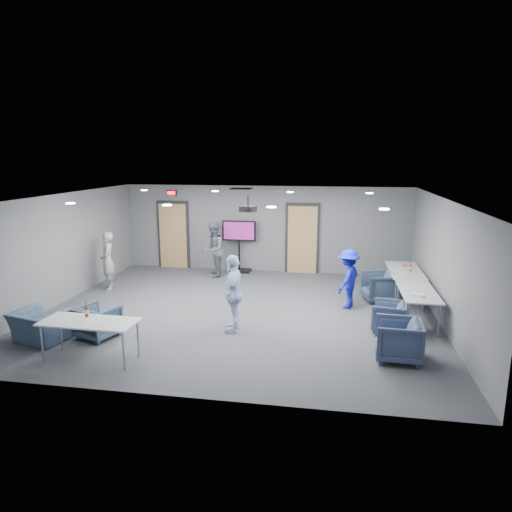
% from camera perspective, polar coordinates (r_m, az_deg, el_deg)
% --- Properties ---
extents(floor, '(9.00, 9.00, 0.00)m').
position_cam_1_polar(floor, '(10.88, -2.14, -6.92)').
color(floor, '#3B3D43').
rests_on(floor, ground).
extents(ceiling, '(9.00, 9.00, 0.00)m').
position_cam_1_polar(ceiling, '(10.31, -2.26, 7.38)').
color(ceiling, white).
rests_on(ceiling, wall_back).
extents(wall_back, '(9.00, 0.02, 2.70)m').
position_cam_1_polar(wall_back, '(14.39, 1.07, 3.39)').
color(wall_back, slate).
rests_on(wall_back, floor).
extents(wall_front, '(9.00, 0.02, 2.70)m').
position_cam_1_polar(wall_front, '(6.79, -9.17, -7.08)').
color(wall_front, slate).
rests_on(wall_front, floor).
extents(wall_left, '(0.02, 8.00, 2.70)m').
position_cam_1_polar(wall_left, '(12.24, -23.29, 0.79)').
color(wall_left, slate).
rests_on(wall_left, floor).
extents(wall_right, '(0.02, 8.00, 2.70)m').
position_cam_1_polar(wall_right, '(10.57, 22.43, -0.84)').
color(wall_right, slate).
rests_on(wall_right, floor).
extents(door_left, '(1.06, 0.17, 2.24)m').
position_cam_1_polar(door_left, '(15.12, -10.28, 2.55)').
color(door_left, black).
rests_on(door_left, wall_back).
extents(door_right, '(1.06, 0.17, 2.24)m').
position_cam_1_polar(door_right, '(14.26, 5.81, 2.10)').
color(door_right, black).
rests_on(door_right, wall_back).
extents(exit_sign, '(0.32, 0.08, 0.16)m').
position_cam_1_polar(exit_sign, '(14.94, -10.52, 7.77)').
color(exit_sign, black).
rests_on(exit_sign, wall_back).
extents(hvac_diffuser, '(0.60, 0.60, 0.03)m').
position_cam_1_polar(hvac_diffuser, '(13.15, -1.88, 8.40)').
color(hvac_diffuser, black).
rests_on(hvac_diffuser, ceiling).
extents(downlights, '(6.18, 3.78, 0.02)m').
position_cam_1_polar(downlights, '(10.31, -2.26, 7.30)').
color(downlights, white).
rests_on(downlights, ceiling).
extents(person_a, '(0.60, 0.69, 1.60)m').
position_cam_1_polar(person_a, '(13.06, -18.06, -0.62)').
color(person_a, gray).
rests_on(person_a, floor).
extents(person_b, '(0.81, 0.94, 1.68)m').
position_cam_1_polar(person_b, '(13.80, -5.37, 0.80)').
color(person_b, slate).
rests_on(person_b, floor).
extents(person_c, '(0.52, 1.00, 1.63)m').
position_cam_1_polar(person_c, '(9.50, -2.83, -4.65)').
color(person_c, '#C6DDFF').
rests_on(person_c, floor).
extents(person_d, '(0.84, 1.06, 1.44)m').
position_cam_1_polar(person_d, '(11.18, 11.44, -2.79)').
color(person_d, '#1A21AA').
rests_on(person_d, floor).
extents(chair_right_a, '(0.97, 0.95, 0.74)m').
position_cam_1_polar(chair_right_a, '(11.97, 15.22, -3.71)').
color(chair_right_a, '#35465D').
rests_on(chair_right_a, floor).
extents(chair_right_b, '(0.80, 0.78, 0.63)m').
position_cam_1_polar(chair_right_b, '(10.03, 16.28, -7.25)').
color(chair_right_b, '#3E4E6B').
rests_on(chair_right_b, floor).
extents(chair_right_c, '(0.85, 0.83, 0.74)m').
position_cam_1_polar(chair_right_c, '(8.70, 17.33, -9.97)').
color(chair_right_c, '#3B4966').
rests_on(chair_right_c, floor).
extents(chair_front_a, '(0.90, 0.92, 0.67)m').
position_cam_1_polar(chair_front_a, '(9.81, -19.14, -7.75)').
color(chair_front_a, '#374C60').
rests_on(chair_front_a, floor).
extents(chair_front_b, '(1.14, 1.05, 0.63)m').
position_cam_1_polar(chair_front_b, '(10.05, -25.36, -7.93)').
color(chair_front_b, '#3D4F6A').
rests_on(chair_front_b, floor).
extents(table_right_a, '(0.81, 1.94, 0.73)m').
position_cam_1_polar(table_right_a, '(12.38, 18.12, -1.83)').
color(table_right_a, silver).
rests_on(table_right_a, floor).
extents(table_right_b, '(0.75, 1.80, 0.73)m').
position_cam_1_polar(table_right_b, '(10.57, 19.56, -4.35)').
color(table_right_b, silver).
rests_on(table_right_b, floor).
extents(table_front_left, '(1.74, 0.76, 0.73)m').
position_cam_1_polar(table_front_left, '(8.71, -20.12, -7.94)').
color(table_front_left, silver).
rests_on(table_front_left, floor).
extents(bottle_front, '(0.07, 0.07, 0.28)m').
position_cam_1_polar(bottle_front, '(8.92, -20.42, -6.48)').
color(bottle_front, '#5E3910').
rests_on(bottle_front, table_front_left).
extents(bottle_right, '(0.06, 0.06, 0.23)m').
position_cam_1_polar(bottle_right, '(12.25, 18.73, -1.41)').
color(bottle_right, '#5E3910').
rests_on(bottle_right, table_right_a).
extents(snack_box, '(0.22, 0.19, 0.04)m').
position_cam_1_polar(snack_box, '(12.77, 18.02, -1.11)').
color(snack_box, orange).
rests_on(snack_box, table_right_a).
extents(wrapper, '(0.25, 0.20, 0.05)m').
position_cam_1_polar(wrapper, '(10.13, 19.53, -4.65)').
color(wrapper, white).
rests_on(wrapper, table_right_b).
extents(tv_stand, '(1.06, 0.51, 1.63)m').
position_cam_1_polar(tv_stand, '(14.35, -2.12, 1.64)').
color(tv_stand, black).
rests_on(tv_stand, floor).
extents(projector, '(0.40, 0.37, 0.36)m').
position_cam_1_polar(projector, '(10.63, -1.00, 5.94)').
color(projector, black).
rests_on(projector, ceiling).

